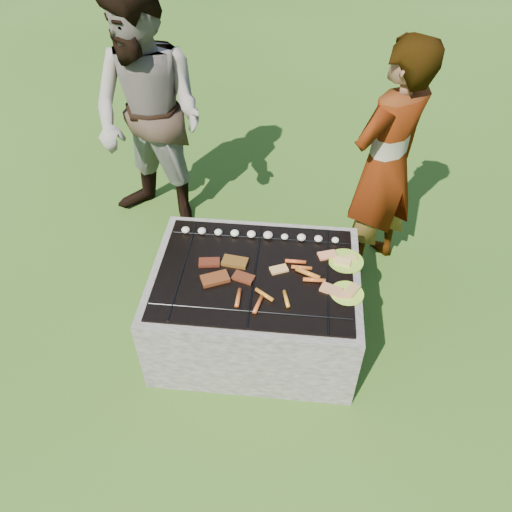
{
  "coord_description": "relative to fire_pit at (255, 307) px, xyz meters",
  "views": [
    {
      "loc": [
        0.22,
        -2.16,
        2.8
      ],
      "look_at": [
        0.0,
        0.05,
        0.7
      ],
      "focal_mm": 35.0,
      "sensor_mm": 36.0,
      "label": 1
    }
  ],
  "objects": [
    {
      "name": "lawn",
      "position": [
        0.0,
        0.0,
        -0.28
      ],
      "size": [
        60.0,
        60.0,
        0.0
      ],
      "primitive_type": "plane",
      "color": "#274B12",
      "rests_on": "ground"
    },
    {
      "name": "plate_far",
      "position": [
        0.56,
        0.15,
        0.33
      ],
      "size": [
        0.29,
        0.29,
        0.03
      ],
      "color": "#A6D132",
      "rests_on": "fire_pit"
    },
    {
      "name": "sausages",
      "position": [
        0.19,
        -0.09,
        0.34
      ],
      "size": [
        0.52,
        0.46,
        0.03
      ],
      "color": "#D84D23",
      "rests_on": "fire_pit"
    },
    {
      "name": "mushrooms",
      "position": [
        -0.02,
        0.33,
        0.35
      ],
      "size": [
        1.05,
        0.06,
        0.04
      ],
      "color": "beige",
      "rests_on": "fire_pit"
    },
    {
      "name": "fire_pit",
      "position": [
        0.0,
        0.0,
        0.0
      ],
      "size": [
        1.3,
        1.0,
        0.62
      ],
      "color": "#AAA396",
      "rests_on": "ground"
    },
    {
      "name": "plate_near",
      "position": [
        0.56,
        -0.12,
        0.33
      ],
      "size": [
        0.26,
        0.26,
        0.03
      ],
      "color": "#D5FF3C",
      "rests_on": "fire_pit"
    },
    {
      "name": "bread_on_grate",
      "position": [
        0.37,
        0.03,
        0.34
      ],
      "size": [
        0.45,
        0.41,
        0.02
      ],
      "color": "#D6C36D",
      "rests_on": "fire_pit"
    },
    {
      "name": "cook",
      "position": [
        0.82,
        0.85,
        0.61
      ],
      "size": [
        0.77,
        0.75,
        1.78
      ],
      "primitive_type": "imported",
      "rotation": [
        0.0,
        0.0,
        3.88
      ],
      "color": "gray",
      "rests_on": "ground"
    },
    {
      "name": "pork_slabs",
      "position": [
        -0.19,
        -0.02,
        0.34
      ],
      "size": [
        0.37,
        0.29,
        0.02
      ],
      "color": "maroon",
      "rests_on": "fire_pit"
    },
    {
      "name": "bystander",
      "position": [
        -0.92,
        1.17,
        0.69
      ],
      "size": [
        1.17,
        1.06,
        1.95
      ],
      "primitive_type": "imported",
      "rotation": [
        0.0,
        0.0,
        -0.42
      ],
      "color": "#A29687",
      "rests_on": "ground"
    }
  ]
}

